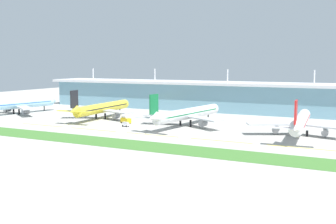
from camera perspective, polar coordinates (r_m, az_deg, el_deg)
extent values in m
plane|color=#A8A59E|center=(187.76, -2.41, -3.54)|extent=(600.00, 600.00, 0.00)
cube|color=#6693A8|center=(290.62, 8.49, 1.90)|extent=(280.00, 28.00, 18.56)
cube|color=silver|center=(289.95, 8.53, 3.90)|extent=(288.00, 34.00, 1.80)
cylinder|color=silver|center=(336.85, -10.27, 5.18)|extent=(0.90, 0.90, 9.00)
cylinder|color=silver|center=(306.67, -1.82, 5.14)|extent=(0.90, 0.90, 9.00)
cylinder|color=silver|center=(284.42, 8.20, 4.94)|extent=(0.90, 0.90, 9.00)
cylinder|color=silver|center=(272.05, 19.50, 4.54)|extent=(0.90, 0.90, 9.00)
cylinder|color=#9ED1EA|center=(292.01, -19.70, 1.05)|extent=(15.50, 50.13, 5.80)
cone|color=#9ED1EA|center=(307.25, -15.46, 1.47)|extent=(6.19, 5.00, 5.51)
cube|color=#B7BABF|center=(300.04, -21.63, 0.86)|extent=(24.84, 11.13, 0.70)
cylinder|color=gray|center=(300.02, -21.26, 0.34)|extent=(4.02, 5.04, 3.20)
cube|color=#B7BABF|center=(279.71, -19.13, 0.57)|extent=(23.79, 18.87, 0.70)
cylinder|color=gray|center=(281.78, -18.99, 0.04)|extent=(4.02, 5.04, 3.20)
cylinder|color=black|center=(302.88, -16.68, 0.46)|extent=(0.70, 0.70, 3.60)
cylinder|color=black|center=(293.60, -20.49, 0.12)|extent=(1.10, 1.10, 3.60)
cylinder|color=black|center=(288.20, -19.82, 0.03)|extent=(1.10, 1.10, 3.60)
cube|color=#2D5BB7|center=(291.97, -19.70, 1.13)|extent=(14.56, 45.24, 0.60)
cylinder|color=yellow|center=(254.40, -8.92, 0.57)|extent=(8.78, 53.96, 5.80)
cone|color=yellow|center=(279.10, -5.76, 1.17)|extent=(5.72, 4.30, 5.51)
cone|color=yellow|center=(229.73, -12.89, 0.13)|extent=(5.29, 6.89, 5.72)
cube|color=black|center=(229.90, -12.78, 1.75)|extent=(1.05, 6.43, 9.50)
cube|color=yellow|center=(233.43, -13.91, 0.15)|extent=(10.16, 3.75, 0.36)
cube|color=yellow|center=(226.97, -11.69, 0.03)|extent=(10.16, 3.75, 0.36)
cube|color=#B7BABF|center=(257.50, -11.70, 0.30)|extent=(24.61, 16.37, 0.70)
cylinder|color=gray|center=(258.32, -11.28, -0.30)|extent=(3.45, 4.67, 3.20)
cube|color=#B7BABF|center=(244.58, -7.08, 0.05)|extent=(24.91, 14.18, 0.70)
cylinder|color=gray|center=(246.76, -7.14, -0.54)|extent=(3.45, 4.67, 3.20)
cylinder|color=black|center=(272.06, -6.64, 0.01)|extent=(0.70, 0.70, 3.60)
cylinder|color=black|center=(254.16, -9.87, -0.52)|extent=(1.10, 1.10, 3.60)
cylinder|color=black|center=(250.73, -8.64, -0.59)|extent=(1.10, 1.10, 3.60)
cube|color=black|center=(254.36, -8.92, 0.66)|extent=(8.52, 48.60, 0.60)
cylinder|color=silver|center=(223.00, 2.83, -0.22)|extent=(13.73, 59.00, 5.80)
cone|color=silver|center=(250.12, 6.59, 0.51)|extent=(6.00, 4.71, 5.51)
cone|color=silver|center=(196.18, -2.12, -0.82)|extent=(5.78, 7.24, 5.72)
cube|color=#146B38|center=(196.24, -1.95, 1.08)|extent=(1.56, 6.44, 9.50)
cube|color=silver|center=(199.89, -3.30, -0.74)|extent=(10.34, 4.53, 0.36)
cube|color=silver|center=(193.43, -0.72, -0.98)|extent=(10.34, 4.53, 0.36)
cube|color=#B7BABF|center=(225.98, -0.35, -0.45)|extent=(24.93, 12.48, 0.70)
cylinder|color=gray|center=(226.85, 0.10, -1.13)|extent=(3.78, 4.89, 3.20)
cube|color=#B7BABF|center=(213.36, 4.95, -0.90)|extent=(24.21, 17.83, 0.70)
cylinder|color=gray|center=(215.57, 4.86, -1.57)|extent=(3.78, 4.89, 3.20)
cylinder|color=black|center=(242.51, 5.54, -0.79)|extent=(0.70, 0.70, 3.60)
cylinder|color=black|center=(222.78, 1.72, -1.44)|extent=(1.10, 1.10, 3.60)
cylinder|color=black|center=(219.43, 3.13, -1.57)|extent=(1.10, 1.10, 3.60)
cube|color=#146B38|center=(222.95, 2.83, -0.11)|extent=(12.97, 53.18, 0.60)
cylinder|color=white|center=(203.02, 17.80, -1.22)|extent=(10.39, 55.92, 5.80)
cone|color=white|center=(232.55, 18.32, -0.26)|extent=(5.82, 4.44, 5.51)
cone|color=white|center=(172.43, 17.08, -2.17)|extent=(5.46, 7.01, 5.72)
cube|color=red|center=(172.57, 17.19, 0.00)|extent=(1.23, 6.44, 9.50)
cube|color=white|center=(173.46, 15.28, -2.12)|extent=(10.23, 4.02, 0.36)
cube|color=white|center=(172.61, 18.92, -2.29)|extent=(10.23, 4.02, 0.36)
cube|color=#B7BABF|center=(199.99, 14.26, -1.60)|extent=(24.49, 16.88, 0.70)
cylinder|color=gray|center=(201.67, 14.63, -2.35)|extent=(3.56, 4.75, 3.20)
cube|color=#B7BABF|center=(198.39, 21.15, -1.92)|extent=(24.94, 13.61, 0.70)
cylinder|color=gray|center=(200.24, 20.78, -2.63)|extent=(3.56, 4.75, 3.20)
cylinder|color=black|center=(224.29, 18.13, -1.72)|extent=(0.70, 0.70, 3.60)
cylinder|color=black|center=(200.98, 16.78, -2.62)|extent=(1.10, 1.10, 3.60)
cylinder|color=black|center=(200.56, 18.60, -2.71)|extent=(1.10, 1.10, 3.60)
cube|color=red|center=(202.97, 17.80, -1.11)|extent=(9.97, 50.38, 0.60)
cube|color=yellow|center=(234.92, -16.95, -1.74)|extent=(28.00, 0.70, 0.04)
cube|color=yellow|center=(213.15, -10.29, -2.40)|extent=(28.00, 0.70, 0.04)
cube|color=yellow|center=(194.92, -2.24, -3.15)|extent=(28.00, 0.70, 0.04)
cube|color=yellow|center=(181.28, 7.25, -3.96)|extent=(28.00, 0.70, 0.04)
cube|color=yellow|center=(173.34, 17.95, -4.73)|extent=(28.00, 0.70, 0.04)
cube|color=#3D702D|center=(172.71, -5.27, -4.46)|extent=(300.00, 18.00, 0.10)
cube|color=silver|center=(220.33, -5.86, -1.71)|extent=(3.83, 2.33, 1.60)
cube|color=silver|center=(220.17, -5.86, -1.41)|extent=(3.48, 2.28, 0.16)
cylinder|color=black|center=(220.68, -6.24, -1.91)|extent=(0.94, 0.48, 0.90)
cylinder|color=black|center=(221.87, -5.96, -1.86)|extent=(0.94, 0.48, 0.90)
cylinder|color=black|center=(219.03, -5.75, -1.97)|extent=(0.94, 0.48, 0.90)
cylinder|color=black|center=(220.23, -5.47, -1.92)|extent=(0.94, 0.48, 0.90)
cube|color=gold|center=(231.81, -5.83, -1.16)|extent=(7.63, 5.39, 2.60)
cylinder|color=silver|center=(232.18, -5.94, -0.60)|extent=(4.47, 3.50, 2.00)
cylinder|color=black|center=(230.53, -5.24, -1.52)|extent=(0.96, 0.70, 0.90)
cylinder|color=black|center=(229.27, -5.73, -1.58)|extent=(0.96, 0.70, 0.90)
cylinder|color=black|center=(234.72, -5.92, -1.38)|extent=(0.96, 0.70, 0.90)
cylinder|color=black|center=(233.48, -6.40, -1.43)|extent=(0.96, 0.70, 0.90)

